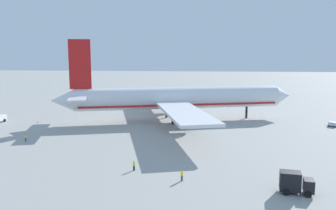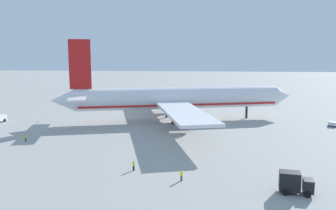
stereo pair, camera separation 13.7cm
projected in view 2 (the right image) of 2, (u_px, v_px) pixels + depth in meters
ground_plane at (179, 120)px, 101.80m from camera, size 600.00×600.00×0.00m
airliner at (175, 99)px, 100.62m from camera, size 70.84×71.82×23.70m
service_truck_2 at (294, 182)px, 48.06m from camera, size 4.83×2.92×3.13m
baggage_cart_0 at (333, 124)px, 92.71m from camera, size 2.62×2.54×1.31m
baggage_cart_1 at (133, 97)px, 152.64m from camera, size 2.22×3.19×1.20m
ground_worker_0 at (25, 138)px, 77.14m from camera, size 0.55×0.55×1.71m
ground_worker_1 at (134, 166)px, 57.76m from camera, size 0.57×0.57×1.67m
ground_worker_2 at (181, 175)px, 52.98m from camera, size 0.45×0.45×1.73m
traffic_cone_1 at (104, 100)px, 144.56m from camera, size 0.36×0.36×0.55m
traffic_cone_2 at (38, 122)px, 98.26m from camera, size 0.36×0.36×0.55m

